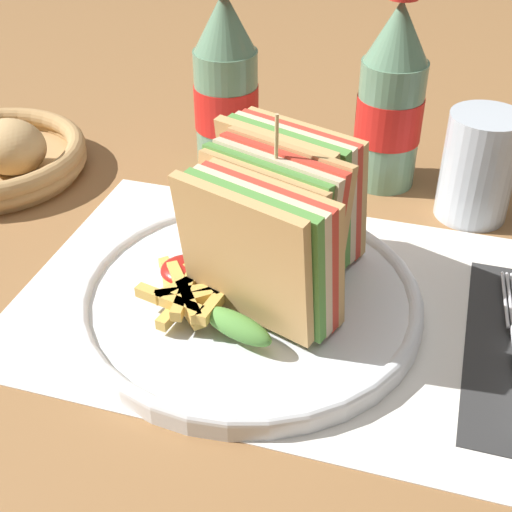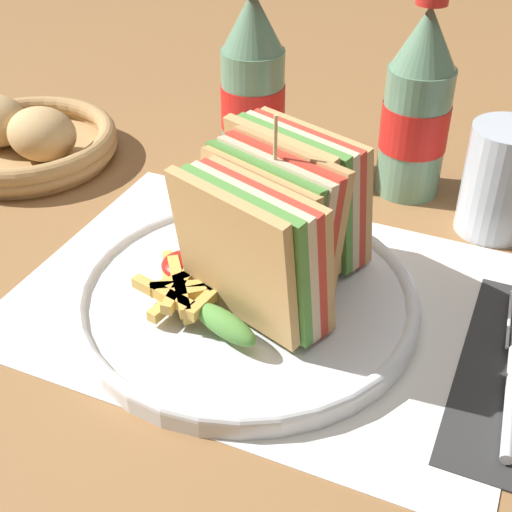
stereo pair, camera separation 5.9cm
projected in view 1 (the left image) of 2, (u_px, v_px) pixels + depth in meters
ground_plane at (268, 289)px, 0.62m from camera, size 4.00×4.00×0.00m
placemat at (270, 299)px, 0.61m from camera, size 0.42×0.31×0.00m
plate_main at (249, 298)px, 0.60m from camera, size 0.29×0.29×0.02m
club_sandwich at (276, 224)px, 0.57m from camera, size 0.13×0.20×0.15m
fries_pile at (191, 292)px, 0.57m from camera, size 0.10×0.08×0.02m
ketchup_blob at (190, 271)px, 0.59m from camera, size 0.05×0.04×0.02m
coke_bottle_near at (226, 89)px, 0.75m from camera, size 0.07×0.07×0.22m
coke_bottle_far at (391, 101)px, 0.72m from camera, size 0.07×0.07×0.22m
glass_near at (478, 167)px, 0.69m from camera, size 0.07×0.07×0.11m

